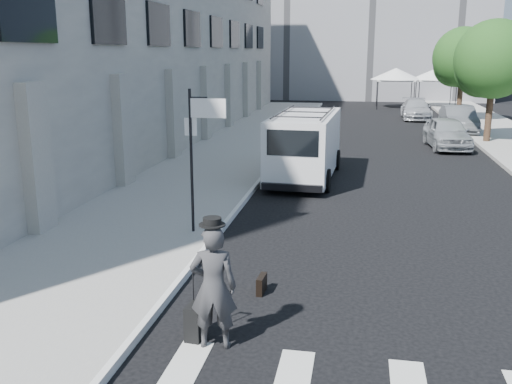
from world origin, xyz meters
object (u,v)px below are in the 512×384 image
at_px(cargo_van, 306,145).
at_px(parked_car_b, 458,119).
at_px(briefcase, 262,284).
at_px(parked_car_c, 416,109).
at_px(businessman, 213,287).
at_px(suitcase, 196,321).
at_px(parked_car_a, 447,133).

bearing_deg(cargo_van, parked_car_b, 63.49).
height_order(briefcase, parked_car_c, parked_car_c).
height_order(businessman, parked_car_b, businessman).
xyz_separation_m(businessman, cargo_van, (0.18, 12.54, 0.22)).
height_order(suitcase, parked_car_c, parked_car_c).
xyz_separation_m(parked_car_b, parked_car_c, (-1.75, 6.62, -0.10)).
bearing_deg(businessman, parked_car_c, -108.85).
relative_size(businessman, briefcase, 4.50).
distance_m(parked_car_b, parked_car_c, 6.85).
height_order(cargo_van, parked_car_b, cargo_van).
distance_m(briefcase, parked_car_c, 30.77).
distance_m(briefcase, parked_car_b, 24.73).
distance_m(suitcase, parked_car_a, 21.11).
bearing_deg(cargo_van, businessman, -88.38).
distance_m(cargo_van, parked_car_c, 20.67).
relative_size(briefcase, parked_car_c, 0.10).
bearing_deg(parked_car_c, parked_car_a, -88.19).
distance_m(briefcase, suitcase, 2.10).
distance_m(businessman, briefcase, 2.33).
relative_size(businessman, suitcase, 1.76).
height_order(briefcase, suitcase, suitcase).
bearing_deg(businessman, parked_car_b, -115.01).
relative_size(businessman, parked_car_a, 0.46).
xyz_separation_m(suitcase, parked_car_a, (6.52, 20.07, 0.44)).
bearing_deg(parked_car_c, cargo_van, -105.75).
relative_size(briefcase, cargo_van, 0.07).
distance_m(businessman, parked_car_c, 32.94).
height_order(briefcase, parked_car_a, parked_car_a).
height_order(suitcase, parked_car_a, parked_car_a).
height_order(businessman, parked_car_c, businessman).
xyz_separation_m(suitcase, parked_car_b, (7.88, 25.63, 0.46)).
height_order(businessman, cargo_van, cargo_van).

